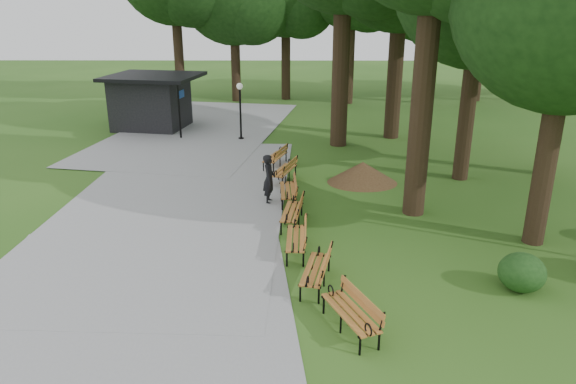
{
  "coord_description": "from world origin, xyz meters",
  "views": [
    {
      "loc": [
        0.24,
        -14.7,
        6.7
      ],
      "look_at": [
        0.12,
        0.92,
        1.1
      ],
      "focal_mm": 33.44,
      "sensor_mm": 36.0,
      "label": 1
    }
  ],
  "objects_px": {
    "bench_0": "(350,313)",
    "bench_6": "(275,157)",
    "person": "(269,179)",
    "bench_3": "(292,212)",
    "bench_4": "(288,190)",
    "dirt_mound": "(363,172)",
    "lamp_post": "(240,99)",
    "kiosk": "(151,102)",
    "bench_2": "(296,239)",
    "bench_5": "(284,171)",
    "bench_1": "(315,270)"
  },
  "relations": [
    {
      "from": "bench_3",
      "to": "bench_4",
      "type": "height_order",
      "value": "same"
    },
    {
      "from": "lamp_post",
      "to": "kiosk",
      "type": "bearing_deg",
      "value": 153.27
    },
    {
      "from": "bench_0",
      "to": "bench_1",
      "type": "distance_m",
      "value": 2.05
    },
    {
      "from": "kiosk",
      "to": "bench_2",
      "type": "distance_m",
      "value": 17.5
    },
    {
      "from": "person",
      "to": "bench_0",
      "type": "distance_m",
      "value": 8.01
    },
    {
      "from": "dirt_mound",
      "to": "bench_2",
      "type": "xyz_separation_m",
      "value": [
        -2.62,
        -6.18,
        0.02
      ]
    },
    {
      "from": "kiosk",
      "to": "bench_2",
      "type": "bearing_deg",
      "value": -53.09
    },
    {
      "from": "bench_0",
      "to": "bench_6",
      "type": "xyz_separation_m",
      "value": [
        -1.97,
        12.0,
        0.0
      ]
    },
    {
      "from": "bench_0",
      "to": "bench_4",
      "type": "relative_size",
      "value": 1.0
    },
    {
      "from": "bench_0",
      "to": "bench_3",
      "type": "height_order",
      "value": "same"
    },
    {
      "from": "person",
      "to": "lamp_post",
      "type": "relative_size",
      "value": 0.61
    },
    {
      "from": "bench_0",
      "to": "bench_3",
      "type": "xyz_separation_m",
      "value": [
        -1.25,
        5.77,
        0.0
      ]
    },
    {
      "from": "bench_2",
      "to": "bench_5",
      "type": "xyz_separation_m",
      "value": [
        -0.43,
        6.32,
        0.0
      ]
    },
    {
      "from": "bench_0",
      "to": "lamp_post",
      "type": "bearing_deg",
      "value": 169.97
    },
    {
      "from": "bench_5",
      "to": "dirt_mound",
      "type": "bearing_deg",
      "value": 105.24
    },
    {
      "from": "kiosk",
      "to": "bench_4",
      "type": "height_order",
      "value": "kiosk"
    },
    {
      "from": "bench_0",
      "to": "bench_1",
      "type": "relative_size",
      "value": 1.0
    },
    {
      "from": "bench_1",
      "to": "bench_6",
      "type": "bearing_deg",
      "value": -160.69
    },
    {
      "from": "bench_2",
      "to": "bench_5",
      "type": "distance_m",
      "value": 6.34
    },
    {
      "from": "person",
      "to": "bench_3",
      "type": "relative_size",
      "value": 0.91
    },
    {
      "from": "dirt_mound",
      "to": "bench_4",
      "type": "distance_m",
      "value": 3.61
    },
    {
      "from": "lamp_post",
      "to": "bench_0",
      "type": "xyz_separation_m",
      "value": [
        3.85,
        -16.76,
        -1.64
      ]
    },
    {
      "from": "dirt_mound",
      "to": "bench_3",
      "type": "relative_size",
      "value": 1.2
    },
    {
      "from": "bench_6",
      "to": "kiosk",
      "type": "bearing_deg",
      "value": -118.62
    },
    {
      "from": "lamp_post",
      "to": "dirt_mound",
      "type": "relative_size",
      "value": 1.26
    },
    {
      "from": "bench_0",
      "to": "bench_2",
      "type": "height_order",
      "value": "same"
    },
    {
      "from": "bench_3",
      "to": "bench_4",
      "type": "distance_m",
      "value": 2.01
    },
    {
      "from": "bench_0",
      "to": "kiosk",
      "type": "bearing_deg",
      "value": -178.01
    },
    {
      "from": "bench_6",
      "to": "bench_5",
      "type": "bearing_deg",
      "value": 29.45
    },
    {
      "from": "bench_5",
      "to": "bench_6",
      "type": "distance_m",
      "value": 1.95
    },
    {
      "from": "kiosk",
      "to": "dirt_mound",
      "type": "bearing_deg",
      "value": -31.77
    },
    {
      "from": "bench_1",
      "to": "bench_6",
      "type": "relative_size",
      "value": 1.0
    },
    {
      "from": "person",
      "to": "dirt_mound",
      "type": "bearing_deg",
      "value": -53.73
    },
    {
      "from": "person",
      "to": "bench_2",
      "type": "bearing_deg",
      "value": -162.99
    },
    {
      "from": "bench_0",
      "to": "bench_4",
      "type": "height_order",
      "value": "same"
    },
    {
      "from": "bench_4",
      "to": "bench_6",
      "type": "distance_m",
      "value": 4.27
    },
    {
      "from": "dirt_mound",
      "to": "bench_4",
      "type": "relative_size",
      "value": 1.2
    },
    {
      "from": "person",
      "to": "kiosk",
      "type": "height_order",
      "value": "kiosk"
    },
    {
      "from": "dirt_mound",
      "to": "bench_0",
      "type": "bearing_deg",
      "value": -98.49
    },
    {
      "from": "person",
      "to": "bench_6",
      "type": "relative_size",
      "value": 0.91
    },
    {
      "from": "person",
      "to": "bench_4",
      "type": "distance_m",
      "value": 0.78
    },
    {
      "from": "person",
      "to": "bench_5",
      "type": "distance_m",
      "value": 2.44
    },
    {
      "from": "person",
      "to": "bench_6",
      "type": "xyz_separation_m",
      "value": [
        0.07,
        4.26,
        -0.43
      ]
    },
    {
      "from": "bench_5",
      "to": "lamp_post",
      "type": "bearing_deg",
      "value": -143.29
    },
    {
      "from": "lamp_post",
      "to": "bench_5",
      "type": "bearing_deg",
      "value": -71.16
    },
    {
      "from": "dirt_mound",
      "to": "bench_2",
      "type": "relative_size",
      "value": 1.2
    },
    {
      "from": "lamp_post",
      "to": "bench_1",
      "type": "distance_m",
      "value": 15.25
    },
    {
      "from": "bench_0",
      "to": "bench_6",
      "type": "distance_m",
      "value": 12.16
    },
    {
      "from": "dirt_mound",
      "to": "bench_6",
      "type": "height_order",
      "value": "bench_6"
    },
    {
      "from": "lamp_post",
      "to": "bench_6",
      "type": "relative_size",
      "value": 1.5
    }
  ]
}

